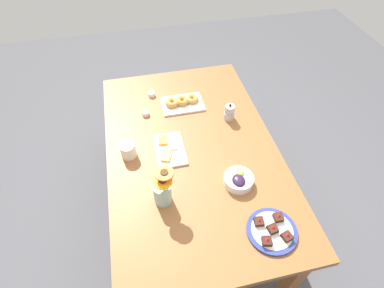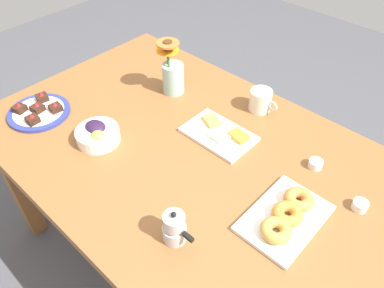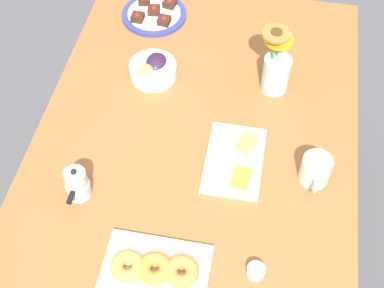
{
  "view_description": "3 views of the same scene",
  "coord_description": "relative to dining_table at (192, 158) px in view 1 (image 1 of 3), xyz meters",
  "views": [
    {
      "loc": [
        -1.14,
        0.26,
        2.08
      ],
      "look_at": [
        0.0,
        0.0,
        0.78
      ],
      "focal_mm": 28.0,
      "sensor_mm": 36.0,
      "label": 1
    },
    {
      "loc": [
        0.65,
        -0.7,
        1.68
      ],
      "look_at": [
        0.0,
        0.0,
        0.78
      ],
      "focal_mm": 35.0,
      "sensor_mm": 36.0,
      "label": 2
    },
    {
      "loc": [
        0.95,
        0.18,
        2.06
      ],
      "look_at": [
        0.0,
        0.0,
        0.78
      ],
      "focal_mm": 50.0,
      "sensor_mm": 36.0,
      "label": 3
    }
  ],
  "objects": [
    {
      "name": "croissant_platter",
      "position": [
        0.4,
        -0.02,
        0.11
      ],
      "size": [
        0.19,
        0.28,
        0.05
      ],
      "color": "white",
      "rests_on": "dining_table"
    },
    {
      "name": "dining_table",
      "position": [
        0.0,
        0.0,
        0.0
      ],
      "size": [
        1.6,
        1.0,
        0.74
      ],
      "color": "brown",
      "rests_on": "ground_plane"
    },
    {
      "name": "dessert_plate",
      "position": [
        -0.6,
        -0.26,
        0.1
      ],
      "size": [
        0.24,
        0.24,
        0.05
      ],
      "color": "navy",
      "rests_on": "dining_table"
    },
    {
      "name": "grape_bowl",
      "position": [
        -0.3,
        -0.19,
        0.12
      ],
      "size": [
        0.16,
        0.16,
        0.07
      ],
      "color": "white",
      "rests_on": "dining_table"
    },
    {
      "name": "jam_cup_berry",
      "position": [
        0.55,
        0.17,
        0.1
      ],
      "size": [
        0.05,
        0.05,
        0.03
      ],
      "color": "white",
      "rests_on": "dining_table"
    },
    {
      "name": "jam_cup_honey",
      "position": [
        0.36,
        0.24,
        0.1
      ],
      "size": [
        0.05,
        0.05,
        0.03
      ],
      "color": "white",
      "rests_on": "dining_table"
    },
    {
      "name": "flower_vase",
      "position": [
        -0.32,
        0.22,
        0.17
      ],
      "size": [
        0.11,
        0.11,
        0.24
      ],
      "color": "#99C1B7",
      "rests_on": "dining_table"
    },
    {
      "name": "cheese_platter",
      "position": [
        0.01,
        0.13,
        0.1
      ],
      "size": [
        0.26,
        0.17,
        0.03
      ],
      "color": "white",
      "rests_on": "dining_table"
    },
    {
      "name": "moka_pot",
      "position": [
        0.21,
        -0.29,
        0.13
      ],
      "size": [
        0.11,
        0.07,
        0.12
      ],
      "color": "#B7B7BC",
      "rests_on": "dining_table"
    },
    {
      "name": "coffee_mug",
      "position": [
        0.03,
        0.37,
        0.13
      ],
      "size": [
        0.12,
        0.09,
        0.09
      ],
      "color": "silver",
      "rests_on": "dining_table"
    },
    {
      "name": "ground_plane",
      "position": [
        0.0,
        0.0,
        -0.65
      ],
      "size": [
        6.0,
        6.0,
        0.0
      ],
      "primitive_type": "plane",
      "color": "#4C4C51"
    }
  ]
}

